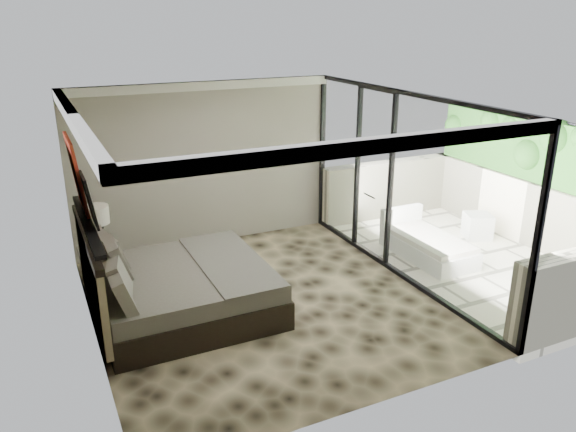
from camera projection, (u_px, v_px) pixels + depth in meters
name	position (u px, v px, depth m)	size (l,w,h in m)	color
floor	(264.00, 303.00, 7.87)	(5.00, 5.00, 0.00)	black
ceiling	(261.00, 102.00, 6.93)	(4.50, 5.00, 0.02)	silver
back_wall	(205.00, 165.00, 9.51)	(4.50, 0.02, 2.80)	gray
left_wall	(84.00, 235.00, 6.49)	(0.02, 5.00, 2.80)	gray
glass_wall	(402.00, 187.00, 8.30)	(0.08, 5.00, 2.80)	white
terrace_slab	(470.00, 260.00, 9.40)	(3.00, 5.00, 0.12)	beige
parapet_far	(534.00, 214.00, 9.73)	(0.30, 5.00, 1.10)	beige
foliage_hedge	(544.00, 152.00, 9.36)	(0.36, 4.60, 1.10)	#2A6620
picture_ledge	(87.00, 224.00, 6.57)	(0.12, 2.20, 0.05)	black
bed	(176.00, 288.00, 7.47)	(2.31, 2.24, 1.28)	black
nightstand	(101.00, 266.00, 8.34)	(0.57, 0.57, 0.57)	black
table_lamp	(96.00, 223.00, 8.12)	(0.38, 0.38, 0.70)	black
abstract_canvas	(76.00, 174.00, 6.85)	(0.04, 0.90, 0.90)	#B62F0F
framed_print	(89.00, 200.00, 6.35)	(0.03, 0.50, 0.60)	black
ottoman	(478.00, 226.00, 10.11)	(0.45, 0.45, 0.45)	silver
lounger	(426.00, 245.00, 9.34)	(0.83, 1.65, 0.64)	silver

